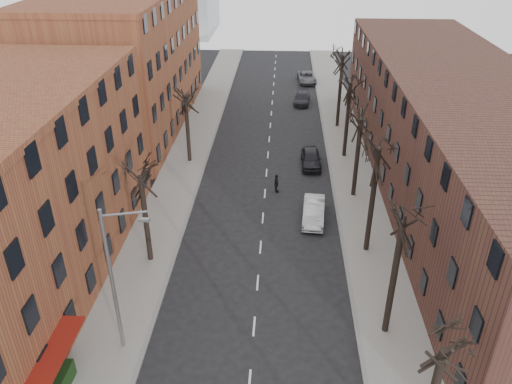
# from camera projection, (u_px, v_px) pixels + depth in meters

# --- Properties ---
(sidewalk_left) EXTENTS (4.00, 90.00, 0.15)m
(sidewalk_left) POSITION_uv_depth(u_px,v_px,m) (188.00, 156.00, 49.74)
(sidewalk_left) COLOR gray
(sidewalk_left) RESTS_ON ground
(sidewalk_right) EXTENTS (4.00, 90.00, 0.15)m
(sidewalk_right) POSITION_uv_depth(u_px,v_px,m) (349.00, 160.00, 48.97)
(sidewalk_right) COLOR gray
(sidewalk_right) RESTS_ON ground
(building_left_far) EXTENTS (12.00, 28.00, 14.00)m
(building_left_far) POSITION_uv_depth(u_px,v_px,m) (125.00, 63.00, 54.59)
(building_left_far) COLOR brown
(building_left_far) RESTS_ON ground
(building_right) EXTENTS (12.00, 50.00, 10.00)m
(building_right) POSITION_uv_depth(u_px,v_px,m) (457.00, 135.00, 41.82)
(building_right) COLOR #4A2D22
(building_right) RESTS_ON ground
(tree_right_b) EXTENTS (5.20, 5.20, 10.80)m
(tree_right_b) POSITION_uv_depth(u_px,v_px,m) (384.00, 331.00, 28.97)
(tree_right_b) COLOR black
(tree_right_b) RESTS_ON ground
(tree_right_c) EXTENTS (5.20, 5.20, 11.60)m
(tree_right_c) POSITION_uv_depth(u_px,v_px,m) (366.00, 251.00, 35.94)
(tree_right_c) COLOR black
(tree_right_c) RESTS_ON ground
(tree_right_d) EXTENTS (5.20, 5.20, 10.00)m
(tree_right_d) POSITION_uv_depth(u_px,v_px,m) (353.00, 196.00, 42.92)
(tree_right_d) COLOR black
(tree_right_d) RESTS_ON ground
(tree_right_e) EXTENTS (5.20, 5.20, 10.80)m
(tree_right_e) POSITION_uv_depth(u_px,v_px,m) (344.00, 157.00, 49.89)
(tree_right_e) COLOR black
(tree_right_e) RESTS_ON ground
(tree_right_f) EXTENTS (5.20, 5.20, 11.60)m
(tree_right_f) POSITION_uv_depth(u_px,v_px,m) (337.00, 127.00, 56.87)
(tree_right_f) COLOR black
(tree_right_f) RESTS_ON ground
(tree_left_a) EXTENTS (5.20, 5.20, 9.50)m
(tree_left_a) POSITION_uv_depth(u_px,v_px,m) (151.00, 260.00, 34.93)
(tree_left_a) COLOR black
(tree_left_a) RESTS_ON ground
(tree_left_b) EXTENTS (5.20, 5.20, 9.50)m
(tree_left_b) POSITION_uv_depth(u_px,v_px,m) (190.00, 162.00, 48.88)
(tree_left_b) COLOR black
(tree_left_b) RESTS_ON ground
(streetlight) EXTENTS (2.45, 0.22, 9.03)m
(streetlight) POSITION_uv_depth(u_px,v_px,m) (115.00, 276.00, 25.48)
(streetlight) COLOR slate
(streetlight) RESTS_ON ground
(silver_sedan) EXTENTS (1.97, 4.77, 1.54)m
(silver_sedan) POSITION_uv_depth(u_px,v_px,m) (314.00, 211.00, 39.21)
(silver_sedan) COLOR silver
(silver_sedan) RESTS_ON ground
(parked_car_near) EXTENTS (1.93, 4.60, 1.55)m
(parked_car_near) POSITION_uv_depth(u_px,v_px,m) (311.00, 158.00, 47.72)
(parked_car_near) COLOR black
(parked_car_near) RESTS_ON ground
(parked_car_mid) EXTENTS (2.32, 4.76, 1.33)m
(parked_car_mid) POSITION_uv_depth(u_px,v_px,m) (302.00, 98.00, 63.56)
(parked_car_mid) COLOR black
(parked_car_mid) RESTS_ON ground
(parked_car_far) EXTENTS (2.83, 5.38, 1.44)m
(parked_car_far) POSITION_uv_depth(u_px,v_px,m) (307.00, 77.00, 71.61)
(parked_car_far) COLOR slate
(parked_car_far) RESTS_ON ground
(pedestrian_crossing) EXTENTS (0.65, 1.06, 1.68)m
(pedestrian_crossing) POSITION_uv_depth(u_px,v_px,m) (276.00, 183.00, 43.14)
(pedestrian_crossing) COLOR black
(pedestrian_crossing) RESTS_ON ground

